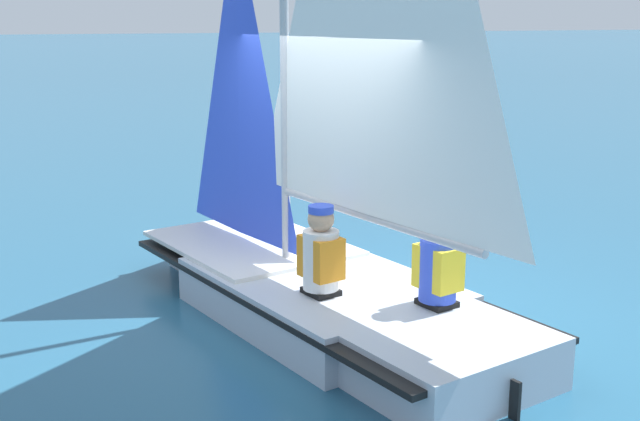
{
  "coord_description": "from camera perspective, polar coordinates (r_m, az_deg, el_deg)",
  "views": [
    {
      "loc": [
        2.62,
        6.31,
        2.66
      ],
      "look_at": [
        0.0,
        0.0,
        1.01
      ],
      "focal_mm": 45.0,
      "sensor_mm": 36.0,
      "label": 1
    }
  ],
  "objects": [
    {
      "name": "ground_plane",
      "position": [
        7.33,
        0.0,
        -7.68
      ],
      "size": [
        260.0,
        260.0,
        0.0
      ],
      "primitive_type": "plane",
      "color": "#235675"
    },
    {
      "name": "sailboat_main",
      "position": [
        7.02,
        0.31,
        -1.57
      ],
      "size": [
        2.54,
        4.66,
        5.82
      ],
      "rotation": [
        0.0,
        0.0,
        4.93
      ],
      "color": "#B2BCCC",
      "rests_on": "ground_plane"
    },
    {
      "name": "sailor_helm",
      "position": [
        6.66,
        0.07,
        -4.13
      ],
      "size": [
        0.36,
        0.39,
        1.16
      ],
      "rotation": [
        0.0,
        0.0,
        4.93
      ],
      "color": "black",
      "rests_on": "ground_plane"
    },
    {
      "name": "sailor_crew",
      "position": [
        6.46,
        8.37,
        -4.83
      ],
      "size": [
        0.36,
        0.39,
        1.16
      ],
      "rotation": [
        0.0,
        0.0,
        4.93
      ],
      "color": "black",
      "rests_on": "ground_plane"
    }
  ]
}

